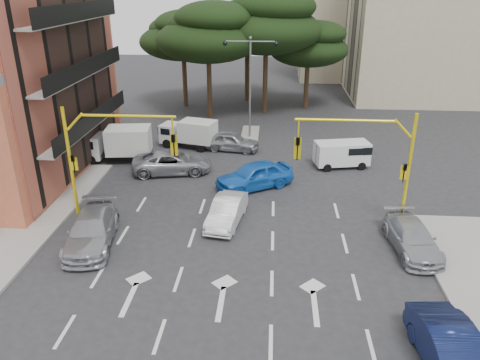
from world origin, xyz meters
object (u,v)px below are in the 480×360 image
object	(u,v)px
car_silver_wagon	(91,230)
box_truck_a	(116,145)
car_silver_parked	(412,238)
signal_mast_right	(373,155)
street_lamp_center	(250,70)
car_silver_cross_b	(231,141)
car_navy_parked	(453,354)
car_blue_compact	(254,175)
signal_mast_left	(102,148)
car_white_hatch	(227,211)
van_white	(342,154)
car_silver_cross_a	(172,162)
box_truck_b	(189,134)

from	to	relation	value
car_silver_wagon	box_truck_a	distance (m)	11.35
car_silver_parked	signal_mast_right	bearing A→B (deg)	120.75
signal_mast_right	car_silver_parked	xyz separation A→B (m)	(1.72, -2.37, -3.23)
street_lamp_center	car_silver_cross_b	xyz separation A→B (m)	(-1.21, -3.00, -4.73)
signal_mast_right	car_navy_parked	xyz separation A→B (m)	(1.00, -9.95, -3.12)
signal_mast_right	car_navy_parked	bearing A→B (deg)	-84.24
car_silver_cross_b	car_blue_compact	bearing A→B (deg)	-154.28
signal_mast_left	car_white_hatch	world-z (taller)	signal_mast_left
car_silver_wagon	van_white	size ratio (longest dim) A/B	1.43
street_lamp_center	car_silver_cross_a	bearing A→B (deg)	-121.58
car_silver_parked	box_truck_a	bearing A→B (deg)	143.69
car_silver_parked	box_truck_a	xyz separation A→B (m)	(-17.52, 10.55, 0.56)
car_white_hatch	car_blue_compact	bearing A→B (deg)	83.91
street_lamp_center	van_white	bearing A→B (deg)	-41.41
signal_mast_left	car_navy_parked	bearing A→B (deg)	-34.26
signal_mast_right	car_silver_cross_b	distance (m)	13.98
box_truck_a	street_lamp_center	bearing A→B (deg)	-64.32
street_lamp_center	signal_mast_left	bearing A→B (deg)	-115.91
street_lamp_center	van_white	world-z (taller)	street_lamp_center
car_silver_cross_b	box_truck_b	bearing A→B (deg)	89.72
car_blue_compact	car_navy_parked	xyz separation A→B (m)	(6.99, -14.25, -0.06)
car_silver_cross_b	box_truck_a	distance (m)	8.30
signal_mast_left	car_silver_wagon	bearing A→B (deg)	-87.59
car_navy_parked	car_silver_wagon	bearing A→B (deg)	148.98
car_silver_cross_a	box_truck_b	distance (m)	5.18
signal_mast_right	car_silver_cross_a	bearing A→B (deg)	151.01
signal_mast_left	car_silver_cross_b	distance (m)	12.75
box_truck_a	box_truck_b	bearing A→B (deg)	-60.51
car_blue_compact	car_silver_cross_a	xyz separation A→B (m)	(-5.51, 2.07, -0.10)
car_silver_wagon	signal_mast_left	bearing A→B (deg)	83.03
car_white_hatch	box_truck_a	xyz separation A→B (m)	(-8.58, 8.48, 0.55)
signal_mast_left	box_truck_a	bearing A→B (deg)	105.01
car_silver_cross_a	car_navy_parked	bearing A→B (deg)	-153.59
car_silver_cross_a	car_navy_parked	world-z (taller)	car_navy_parked
car_silver_cross_a	box_truck_b	size ratio (longest dim) A/B	1.20
car_blue_compact	car_silver_parked	xyz separation A→B (m)	(7.71, -6.67, -0.17)
street_lamp_center	car_white_hatch	bearing A→B (deg)	-91.69
car_blue_compact	van_white	world-z (taller)	van_white
car_silver_cross_b	car_white_hatch	bearing A→B (deg)	-167.11
street_lamp_center	car_blue_compact	distance (m)	10.78
car_white_hatch	van_white	bearing A→B (deg)	59.71
car_silver_wagon	box_truck_b	bearing A→B (deg)	72.03
car_blue_compact	car_silver_wagon	distance (m)	10.41
car_silver_cross_a	car_silver_parked	distance (m)	15.85
van_white	car_silver_parked	bearing A→B (deg)	-1.14
street_lamp_center	car_silver_parked	world-z (taller)	street_lamp_center
car_silver_parked	box_truck_b	xyz separation A→B (m)	(-13.02, 13.91, 0.40)
car_silver_wagon	car_silver_cross_b	bearing A→B (deg)	59.15
signal_mast_left	street_lamp_center	xyz separation A→B (m)	(6.80, 14.01, 1.54)
car_silver_wagon	car_white_hatch	bearing A→B (deg)	13.34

